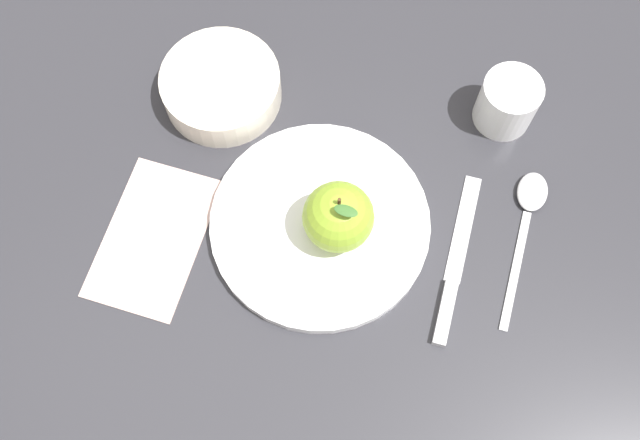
# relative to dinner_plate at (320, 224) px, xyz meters

# --- Properties ---
(ground_plane) EXTENTS (2.40, 2.40, 0.00)m
(ground_plane) POSITION_rel_dinner_plate_xyz_m (0.02, 0.01, -0.01)
(ground_plane) COLOR #2D2D33
(dinner_plate) EXTENTS (0.24, 0.24, 0.01)m
(dinner_plate) POSITION_rel_dinner_plate_xyz_m (0.00, 0.00, 0.00)
(dinner_plate) COLOR white
(dinner_plate) RESTS_ON ground_plane
(apple) EXTENTS (0.08, 0.08, 0.08)m
(apple) POSITION_rel_dinner_plate_xyz_m (0.02, 0.01, 0.04)
(apple) COLOR #8CB22D
(apple) RESTS_ON dinner_plate
(side_bowl) EXTENTS (0.14, 0.14, 0.04)m
(side_bowl) POSITION_rel_dinner_plate_xyz_m (-0.20, -0.02, 0.02)
(side_bowl) COLOR silver
(side_bowl) RESTS_ON ground_plane
(cup) EXTENTS (0.07, 0.07, 0.06)m
(cup) POSITION_rel_dinner_plate_xyz_m (-0.02, 0.25, 0.03)
(cup) COLOR white
(cup) RESTS_ON ground_plane
(knife) EXTENTS (0.15, 0.15, 0.01)m
(knife) POSITION_rel_dinner_plate_xyz_m (0.12, 0.10, -0.00)
(knife) COLOR silver
(knife) RESTS_ON ground_plane
(spoon) EXTENTS (0.15, 0.15, 0.01)m
(spoon) POSITION_rel_dinner_plate_xyz_m (0.10, 0.21, -0.00)
(spoon) COLOR silver
(spoon) RESTS_ON ground_plane
(linen_napkin) EXTENTS (0.19, 0.20, 0.00)m
(linen_napkin) POSITION_rel_dinner_plate_xyz_m (-0.08, -0.17, -0.01)
(linen_napkin) COLOR beige
(linen_napkin) RESTS_ON ground_plane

